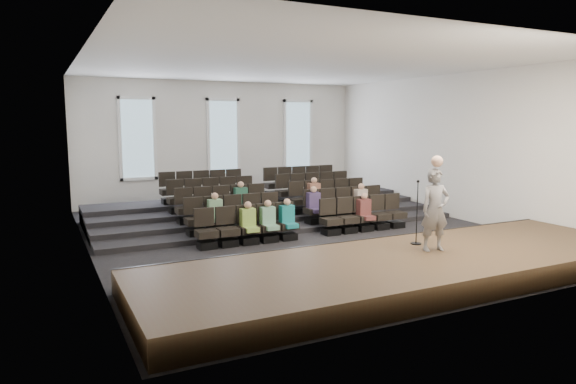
% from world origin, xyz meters
% --- Properties ---
extents(ground, '(14.00, 14.00, 0.00)m').
position_xyz_m(ground, '(0.00, 0.00, 0.00)').
color(ground, black).
rests_on(ground, ground).
extents(ceiling, '(12.00, 14.00, 0.02)m').
position_xyz_m(ceiling, '(0.00, 0.00, 5.01)').
color(ceiling, white).
rests_on(ceiling, ground).
extents(wall_back, '(12.00, 0.04, 5.00)m').
position_xyz_m(wall_back, '(0.00, 7.02, 2.50)').
color(wall_back, white).
rests_on(wall_back, ground).
extents(wall_front, '(12.00, 0.04, 5.00)m').
position_xyz_m(wall_front, '(0.00, -7.02, 2.50)').
color(wall_front, white).
rests_on(wall_front, ground).
extents(wall_left, '(0.04, 14.00, 5.00)m').
position_xyz_m(wall_left, '(-6.02, 0.00, 2.50)').
color(wall_left, white).
rests_on(wall_left, ground).
extents(wall_right, '(0.04, 14.00, 5.00)m').
position_xyz_m(wall_right, '(6.02, 0.00, 2.50)').
color(wall_right, white).
rests_on(wall_right, ground).
extents(stage, '(11.80, 3.60, 0.50)m').
position_xyz_m(stage, '(0.00, -5.10, 0.25)').
color(stage, '#3D2D1A').
rests_on(stage, ground).
extents(stage_lip, '(11.80, 0.06, 0.52)m').
position_xyz_m(stage_lip, '(0.00, -3.33, 0.25)').
color(stage_lip, black).
rests_on(stage_lip, ground).
extents(risers, '(11.80, 4.80, 0.60)m').
position_xyz_m(risers, '(0.00, 3.17, 0.20)').
color(risers, black).
rests_on(risers, ground).
extents(seating_rows, '(6.80, 4.70, 1.67)m').
position_xyz_m(seating_rows, '(-0.00, 1.54, 0.68)').
color(seating_rows, black).
rests_on(seating_rows, ground).
extents(windows, '(8.44, 0.10, 3.24)m').
position_xyz_m(windows, '(0.00, 6.95, 2.70)').
color(windows, white).
rests_on(windows, wall_back).
extents(audience, '(5.45, 2.64, 1.10)m').
position_xyz_m(audience, '(-0.15, 0.22, 0.80)').
color(audience, '#89AF46').
rests_on(audience, seating_rows).
extents(speaker, '(0.75, 0.57, 1.84)m').
position_xyz_m(speaker, '(0.82, -4.91, 1.42)').
color(speaker, slate).
rests_on(speaker, stage).
extents(mic_stand, '(0.25, 0.25, 1.52)m').
position_xyz_m(mic_stand, '(0.86, -4.26, 0.95)').
color(mic_stand, black).
rests_on(mic_stand, stage).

